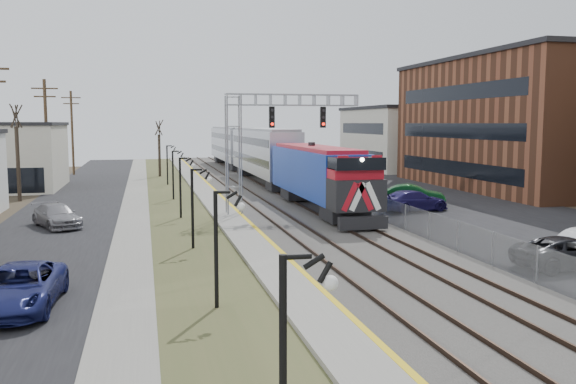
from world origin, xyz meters
name	(u,v)px	position (x,y,z in m)	size (l,w,h in m)	color
street_west	(72,208)	(-11.50, 35.00, 0.02)	(7.00, 120.00, 0.04)	black
sidewalk	(135,205)	(-7.00, 35.00, 0.04)	(2.00, 120.00, 0.08)	gray
grass_median	(175,204)	(-4.00, 35.00, 0.03)	(4.00, 120.00, 0.06)	#474E29
platform	(215,202)	(-1.00, 35.00, 0.12)	(2.00, 120.00, 0.24)	gray
ballast_bed	(278,200)	(4.00, 35.00, 0.10)	(8.00, 120.00, 0.20)	#595651
parking_lot	(417,197)	(16.00, 35.00, 0.02)	(16.00, 120.00, 0.04)	black
platform_edge	(226,200)	(-0.12, 35.00, 0.24)	(0.24, 120.00, 0.01)	gold
track_near	(253,199)	(2.00, 35.00, 0.28)	(1.58, 120.00, 0.15)	#2D2119
track_far	(296,198)	(5.50, 35.00, 0.28)	(1.58, 120.00, 0.15)	#2D2119
train	(256,154)	(5.50, 52.53, 2.88)	(3.00, 63.05, 5.33)	#13319C
signal_gantry	(259,133)	(1.22, 27.99, 5.59)	(9.00, 1.07, 8.15)	gray
lampposts	(192,209)	(-4.00, 18.29, 2.00)	(0.14, 62.14, 4.00)	black
fence	(328,190)	(8.20, 35.00, 0.80)	(0.04, 120.00, 1.60)	gray
bare_trees	(61,168)	(-12.66, 38.91, 2.70)	(12.30, 42.30, 5.95)	#382D23
car_lot_c	(569,253)	(11.34, 10.21, 0.67)	(2.24, 4.85, 1.35)	black
car_lot_d	(414,201)	(12.16, 27.37, 0.74)	(2.07, 5.08, 1.47)	navy
car_lot_e	(359,186)	(11.57, 37.13, 0.81)	(1.92, 4.77, 1.62)	slate
car_lot_f	(413,196)	(13.40, 30.19, 0.78)	(1.65, 4.73, 1.56)	#0E4619
car_street_a	(19,289)	(-10.41, 9.42, 0.73)	(2.42, 5.25, 1.46)	navy
car_street_b	(57,216)	(-11.43, 26.27, 0.68)	(1.90, 4.67, 1.35)	gray
car_lot_g	(346,177)	(13.70, 46.81, 0.71)	(2.36, 5.13, 1.42)	white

